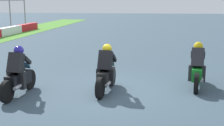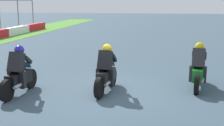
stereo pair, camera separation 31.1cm
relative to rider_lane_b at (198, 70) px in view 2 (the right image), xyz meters
name	(u,v)px [view 2 (the right image)]	position (x,y,z in m)	size (l,w,h in m)	color
ground_plane	(111,91)	(-0.83, 2.74, -0.62)	(120.00, 120.00, 0.00)	#384B59
rider_lane_b	(198,70)	(0.00, 0.00, 0.00)	(2.04, 0.59, 1.51)	black
rider_lane_c	(106,72)	(-0.92, 2.89, 0.00)	(2.04, 0.57, 1.51)	black
rider_lane_d	(19,75)	(-1.66, 5.45, 0.00)	(2.04, 0.55, 1.51)	black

